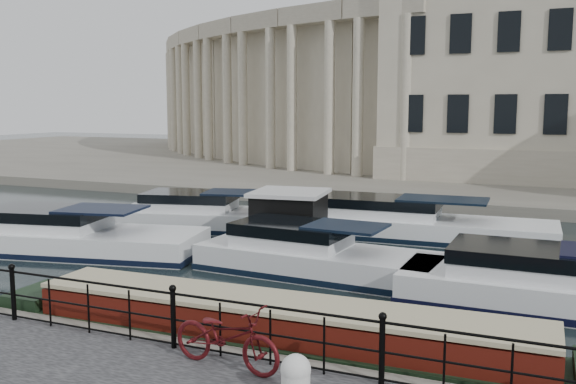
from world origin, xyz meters
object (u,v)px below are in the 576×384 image
object	(u,v)px
narrowboat	(277,340)
harbour_hut	(289,224)
bicycle	(226,336)
mooring_bollard	(296,378)

from	to	relation	value
narrowboat	harbour_hut	bearing A→B (deg)	110.12
bicycle	narrowboat	bearing A→B (deg)	5.64
bicycle	harbour_hut	world-z (taller)	harbour_hut
narrowboat	bicycle	bearing A→B (deg)	-93.25
bicycle	harbour_hut	bearing A→B (deg)	25.06
bicycle	narrowboat	xyz separation A→B (m)	(0.06, 1.98, -0.75)
mooring_bollard	harbour_hut	world-z (taller)	harbour_hut
bicycle	harbour_hut	distance (m)	11.44
bicycle	harbour_hut	xyz separation A→B (m)	(-3.49, 10.89, -0.17)
bicycle	narrowboat	size ratio (longest dim) A/B	0.16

